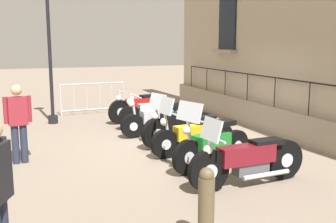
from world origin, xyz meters
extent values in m
plane|color=gray|center=(0.00, 0.00, 0.00)|extent=(60.00, 60.00, 0.00)
cube|color=tan|center=(-2.98, 0.00, 3.39)|extent=(0.60, 12.41, 6.78)
cube|color=gray|center=(-2.60, 0.00, 0.37)|extent=(0.20, 12.41, 0.74)
cube|color=black|center=(-2.66, -2.73, 3.34)|extent=(0.06, 1.02, 2.35)
cube|color=gray|center=(-2.58, -2.73, 2.11)|extent=(0.24, 1.22, 0.10)
cube|color=black|center=(-2.56, 0.00, 1.50)|extent=(0.03, 10.43, 0.03)
cylinder|color=black|center=(-2.56, -5.21, 1.12)|extent=(0.02, 0.02, 0.76)
cylinder|color=black|center=(-2.56, -3.91, 1.12)|extent=(0.02, 0.02, 0.76)
cylinder|color=black|center=(-2.56, -2.61, 1.12)|extent=(0.02, 0.02, 0.76)
cylinder|color=black|center=(-2.56, -1.30, 1.12)|extent=(0.02, 0.02, 0.76)
cylinder|color=black|center=(-2.56, 0.00, 1.12)|extent=(0.02, 0.02, 0.76)
cylinder|color=black|center=(-2.56, 1.30, 1.12)|extent=(0.02, 0.02, 0.76)
cylinder|color=black|center=(0.83, -2.82, 0.36)|extent=(0.72, 0.33, 0.72)
cylinder|color=silver|center=(0.83, -2.82, 0.36)|extent=(0.28, 0.21, 0.25)
cylinder|color=black|center=(-0.54, -3.25, 0.36)|extent=(0.72, 0.33, 0.72)
cylinder|color=silver|center=(-0.54, -3.25, 0.36)|extent=(0.28, 0.21, 0.25)
cube|color=red|center=(0.19, -3.02, 0.55)|extent=(0.86, 0.49, 0.30)
cube|color=#4C4C51|center=(0.10, -3.05, 0.32)|extent=(0.53, 0.34, 0.25)
cube|color=black|center=(-0.13, -3.12, 0.74)|extent=(0.51, 0.36, 0.10)
cylinder|color=silver|center=(0.79, -2.83, 0.65)|extent=(0.17, 0.10, 0.60)
cylinder|color=silver|center=(0.74, -2.85, 0.95)|extent=(0.20, 0.54, 0.04)
sphere|color=white|center=(0.85, -2.81, 0.77)|extent=(0.16, 0.16, 0.16)
cylinder|color=silver|center=(-0.09, -2.96, 0.20)|extent=(0.73, 0.30, 0.08)
cylinder|color=black|center=(0.76, -1.91, 0.34)|extent=(0.68, 0.14, 0.68)
cylinder|color=silver|center=(0.76, -1.91, 0.34)|extent=(0.24, 0.14, 0.24)
cylinder|color=black|center=(-0.65, -1.97, 0.34)|extent=(0.68, 0.14, 0.68)
cylinder|color=silver|center=(-0.65, -1.97, 0.34)|extent=(0.24, 0.14, 0.24)
cube|color=silver|center=(0.11, -1.94, 0.54)|extent=(0.82, 0.28, 0.32)
cube|color=#4C4C51|center=(0.01, -1.94, 0.30)|extent=(0.49, 0.22, 0.24)
cube|color=black|center=(-0.23, -1.95, 0.75)|extent=(0.46, 0.24, 0.10)
cylinder|color=silver|center=(0.71, -1.91, 0.65)|extent=(0.16, 0.07, 0.64)
cylinder|color=silver|center=(0.66, -1.91, 0.97)|extent=(0.06, 0.54, 0.04)
sphere|color=white|center=(0.78, -1.91, 0.79)|extent=(0.16, 0.16, 0.16)
cylinder|color=silver|center=(-0.15, -1.81, 0.19)|extent=(0.73, 0.11, 0.08)
cylinder|color=black|center=(0.97, -0.98, 0.30)|extent=(0.62, 0.19, 0.61)
cylinder|color=silver|center=(0.97, -0.98, 0.30)|extent=(0.22, 0.18, 0.21)
cylinder|color=black|center=(-0.45, -1.09, 0.30)|extent=(0.62, 0.19, 0.61)
cylinder|color=silver|center=(-0.45, -1.09, 0.30)|extent=(0.22, 0.18, 0.21)
cube|color=#B2B2BC|center=(0.31, -1.03, 0.50)|extent=(0.84, 0.37, 0.32)
cube|color=#4C4C51|center=(0.21, -1.04, 0.27)|extent=(0.51, 0.29, 0.21)
cube|color=black|center=(-0.03, -1.06, 0.78)|extent=(0.48, 0.32, 0.10)
cylinder|color=silver|center=(0.92, -0.98, 0.68)|extent=(0.16, 0.07, 0.76)
cylinder|color=silver|center=(0.87, -0.99, 1.06)|extent=(0.09, 0.69, 0.04)
sphere|color=white|center=(0.99, -0.98, 0.88)|extent=(0.16, 0.16, 0.16)
cylinder|color=silver|center=(0.04, -0.88, 0.17)|extent=(0.74, 0.14, 0.08)
cylinder|color=black|center=(0.77, 0.24, 0.35)|extent=(0.72, 0.33, 0.70)
cylinder|color=silver|center=(0.77, 0.24, 0.35)|extent=(0.28, 0.24, 0.25)
cylinder|color=black|center=(-0.56, -0.11, 0.35)|extent=(0.72, 0.33, 0.70)
cylinder|color=silver|center=(-0.56, -0.11, 0.35)|extent=(0.28, 0.24, 0.25)
cube|color=black|center=(0.15, 0.08, 0.58)|extent=(0.91, 0.51, 0.38)
cube|color=#4C4C51|center=(0.06, 0.05, 0.32)|extent=(0.56, 0.37, 0.25)
cube|color=black|center=(-0.19, -0.01, 0.78)|extent=(0.53, 0.39, 0.10)
cylinder|color=silver|center=(0.72, 0.23, 0.64)|extent=(0.17, 0.10, 0.59)
cylinder|color=silver|center=(0.67, 0.21, 0.94)|extent=(0.21, 0.66, 0.04)
sphere|color=white|center=(0.79, 0.24, 0.76)|extent=(0.16, 0.16, 0.16)
cylinder|color=silver|center=(-0.15, 0.17, 0.19)|extent=(0.77, 0.27, 0.08)
cube|color=silver|center=(0.73, 0.23, 1.09)|extent=(0.26, 0.57, 0.36)
cylinder|color=black|center=(0.84, 1.01, 0.31)|extent=(0.62, 0.20, 0.61)
cylinder|color=silver|center=(0.84, 1.01, 0.31)|extent=(0.23, 0.18, 0.21)
cylinder|color=black|center=(-0.55, 0.85, 0.31)|extent=(0.62, 0.20, 0.61)
cylinder|color=silver|center=(-0.55, 0.85, 0.31)|extent=(0.23, 0.18, 0.21)
cube|color=gold|center=(0.20, 0.93, 0.49)|extent=(0.82, 0.36, 0.30)
cube|color=#4C4C51|center=(0.10, 0.92, 0.28)|extent=(0.50, 0.27, 0.21)
cube|color=black|center=(-0.13, 0.90, 0.77)|extent=(0.47, 0.30, 0.10)
cylinder|color=silver|center=(0.79, 1.00, 0.63)|extent=(0.17, 0.08, 0.66)
cylinder|color=silver|center=(0.74, 1.00, 0.96)|extent=(0.10, 0.61, 0.04)
sphere|color=white|center=(0.86, 1.01, 0.78)|extent=(0.16, 0.16, 0.16)
cylinder|color=silver|center=(-0.07, 1.06, 0.17)|extent=(0.72, 0.16, 0.08)
cube|color=silver|center=(0.80, 1.00, 1.11)|extent=(0.18, 0.51, 0.36)
cylinder|color=black|center=(0.83, 2.13, 0.33)|extent=(0.65, 0.30, 0.65)
cylinder|color=silver|center=(0.83, 2.13, 0.33)|extent=(0.25, 0.19, 0.23)
cylinder|color=black|center=(-0.42, 1.73, 0.33)|extent=(0.65, 0.30, 0.65)
cylinder|color=silver|center=(-0.42, 1.73, 0.33)|extent=(0.25, 0.19, 0.23)
cube|color=#1E842D|center=(0.25, 1.95, 0.52)|extent=(0.84, 0.56, 0.31)
cube|color=#4C4C51|center=(0.15, 1.92, 0.29)|extent=(0.52, 0.40, 0.23)
cube|color=black|center=(-0.06, 1.85, 0.85)|extent=(0.50, 0.42, 0.10)
cylinder|color=silver|center=(0.78, 2.12, 0.67)|extent=(0.17, 0.11, 0.70)
cylinder|color=silver|center=(0.73, 2.10, 1.02)|extent=(0.26, 0.72, 0.04)
sphere|color=white|center=(0.85, 2.14, 0.84)|extent=(0.16, 0.16, 0.16)
cylinder|color=silver|center=(-0.04, 2.05, 0.18)|extent=(0.68, 0.29, 0.08)
cube|color=silver|center=(0.79, 2.12, 1.17)|extent=(0.30, 0.62, 0.36)
cylinder|color=black|center=(0.86, 3.05, 0.35)|extent=(0.71, 0.17, 0.71)
cylinder|color=silver|center=(0.86, 3.05, 0.35)|extent=(0.26, 0.16, 0.25)
cylinder|color=black|center=(-0.69, 2.95, 0.35)|extent=(0.71, 0.17, 0.71)
cylinder|color=silver|center=(-0.69, 2.95, 0.35)|extent=(0.26, 0.16, 0.25)
cube|color=maroon|center=(0.14, 3.00, 0.55)|extent=(1.04, 0.35, 0.31)
cube|color=#4C4C51|center=(0.04, 3.00, 0.32)|extent=(0.63, 0.27, 0.25)
cube|color=black|center=(-0.27, 2.98, 0.71)|extent=(0.59, 0.29, 0.10)
cylinder|color=silver|center=(0.81, 3.05, 0.62)|extent=(0.16, 0.07, 0.54)
cylinder|color=silver|center=(0.76, 3.04, 0.88)|extent=(0.07, 0.64, 0.04)
sphere|color=white|center=(0.88, 3.05, 0.70)|extent=(0.16, 0.16, 0.16)
cylinder|color=silver|center=(-0.18, 3.14, 0.19)|extent=(0.93, 0.14, 0.08)
cube|color=silver|center=(0.82, 3.05, 1.03)|extent=(0.15, 0.53, 0.36)
cylinder|color=black|center=(2.68, -3.61, 0.12)|extent=(0.28, 0.28, 0.24)
cylinder|color=black|center=(2.68, -3.61, 2.15)|extent=(0.10, 0.10, 4.30)
cylinder|color=#B7B7BF|center=(0.16, -4.86, 0.53)|extent=(0.05, 0.05, 1.05)
cylinder|color=#B7B7BF|center=(2.31, -4.74, 0.53)|extent=(0.05, 0.05, 1.05)
cylinder|color=#B7B7BF|center=(1.24, -4.80, 1.02)|extent=(2.15, 0.17, 0.04)
cylinder|color=#B7B7BF|center=(1.24, -4.80, 0.15)|extent=(2.15, 0.17, 0.04)
cylinder|color=#B7B7BF|center=(0.59, -4.84, 0.60)|extent=(0.02, 0.02, 0.87)
cylinder|color=#B7B7BF|center=(1.02, -4.81, 0.60)|extent=(0.02, 0.02, 0.87)
cylinder|color=#B7B7BF|center=(1.45, -4.79, 0.60)|extent=(0.02, 0.02, 0.87)
cylinder|color=#B7B7BF|center=(1.88, -4.76, 0.60)|extent=(0.02, 0.02, 0.87)
cylinder|color=brown|center=(1.65, 4.55, 0.41)|extent=(0.20, 0.20, 0.82)
sphere|color=brown|center=(1.65, 4.55, 0.86)|extent=(0.18, 0.18, 0.18)
cylinder|color=#23283D|center=(3.58, 0.27, 0.39)|extent=(0.14, 0.14, 0.78)
cylinder|color=#23283D|center=(3.74, 0.29, 0.39)|extent=(0.14, 0.14, 0.78)
cube|color=maroon|center=(3.66, 0.28, 1.06)|extent=(0.38, 0.25, 0.56)
sphere|color=tan|center=(3.66, 0.28, 1.47)|extent=(0.21, 0.21, 0.21)
cylinder|color=maroon|center=(3.45, 0.26, 1.09)|extent=(0.09, 0.09, 0.53)
cylinder|color=maroon|center=(3.88, 0.30, 1.09)|extent=(0.09, 0.09, 0.53)
cylinder|color=black|center=(3.85, 4.23, 1.16)|extent=(0.09, 0.09, 0.56)
camera|label=1|loc=(3.69, 8.59, 2.40)|focal=42.92mm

